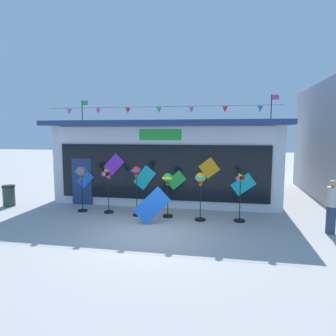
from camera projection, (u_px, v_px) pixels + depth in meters
The scene contains 11 objects.
ground_plane at pixel (151, 233), 9.35m from camera, with size 80.00×80.00×0.00m, color #ADAAA5.
kite_shop_building at pixel (171, 159), 14.59m from camera, with size 10.06×5.58×4.80m.
wind_spinner_far_left at pixel (82, 176), 11.77m from camera, with size 0.38×0.38×1.79m.
wind_spinner_left at pixel (108, 184), 11.55m from camera, with size 0.41×0.36×1.74m.
wind_spinner_center_left at pixel (137, 178), 11.13m from camera, with size 0.32×0.32×1.87m.
wind_spinner_center_right at pixel (168, 184), 10.99m from camera, with size 0.38×0.38×1.64m.
wind_spinner_right at pixel (201, 184), 10.54m from camera, with size 0.39×0.39×1.72m.
wind_spinner_far_right at pixel (240, 197), 10.44m from camera, with size 0.38×0.38×1.72m.
person_near_camera at pixel (332, 205), 9.20m from camera, with size 0.46×0.34×1.68m.
trash_bin at pixel (9, 196), 12.71m from camera, with size 0.52×0.52×0.89m.
display_kite_on_ground at pixel (152, 205), 10.21m from camera, with size 0.65×0.03×1.19m, color blue.
Camera 1 is at (2.21, -8.78, 3.12)m, focal length 32.15 mm.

